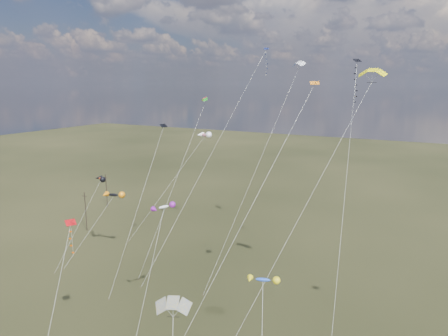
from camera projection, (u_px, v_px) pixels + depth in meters
The scene contains 16 objects.
utility_pole_near at pixel (86, 211), 80.19m from camera, with size 1.40×0.20×8.00m.
utility_pole_far at pixel (106, 190), 95.96m from camera, with size 1.40×0.20×8.00m.
diamond_black_high at pixel (354, 97), 50.76m from camera, with size 3.99×23.53×32.36m.
diamond_navy_tall at pixel (256, 80), 62.75m from camera, with size 11.49×20.10×34.78m.
diamond_black_mid at pixel (151, 165), 59.86m from camera, with size 1.22×13.94×23.10m.
diamond_red_low at pixel (70, 248), 40.09m from camera, with size 6.08×11.68×15.67m.
diamond_orange_center at pixel (273, 164), 41.26m from camera, with size 10.68×15.70×29.46m.
parafoil_yellow at pixel (372, 71), 43.42m from camera, with size 12.21×17.91×31.34m.
parafoil_blue_white at pixel (298, 64), 64.38m from camera, with size 7.43×21.89×33.21m.
parafoil_striped at pixel (173, 303), 26.95m from camera, with size 6.87×10.13×15.33m.
parafoil_tricolor at pixel (204, 99), 68.17m from camera, with size 3.45×17.67×27.36m.
novelty_black_orange at pixel (113, 195), 66.99m from camera, with size 5.77×9.19×11.54m.
novelty_orange_black at pixel (100, 179), 65.33m from camera, with size 4.37×9.34×14.51m.
novelty_white_purple at pixel (164, 208), 45.51m from camera, with size 2.51×10.51×15.81m.
novelty_redwhite_stripe at pixel (204, 135), 77.10m from camera, with size 11.49×13.42×20.23m.
novelty_blue_yellow at pixel (263, 281), 33.52m from camera, with size 5.04×9.59×13.40m.
Camera 1 is at (22.69, -24.49, 29.19)m, focal length 32.00 mm.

